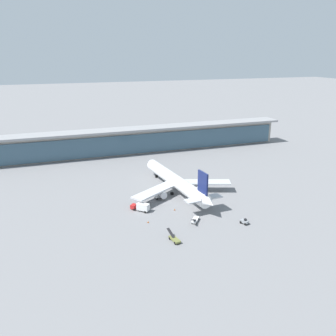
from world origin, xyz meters
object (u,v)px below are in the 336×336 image
at_px(service_truck_under_wing_grey, 244,222).
at_px(safety_cone_alpha, 148,222).
at_px(service_truck_near_nose_white, 207,203).
at_px(service_truck_at_far_stand_olive, 174,239).
at_px(service_truck_mid_apron_red, 141,207).
at_px(safety_cone_bravo, 175,209).
at_px(service_truck_on_taxiway_white, 158,197).
at_px(service_truck_by_tail_white, 195,220).
at_px(airliner_on_stand, 177,182).

xyz_separation_m(service_truck_under_wing_grey, safety_cone_alpha, (-31.17, 11.95, -0.56)).
distance_m(service_truck_near_nose_white, service_truck_at_far_stand_olive, 30.88).
bearing_deg(service_truck_mid_apron_red, safety_cone_bravo, -16.72).
height_order(service_truck_mid_apron_red, service_truck_on_taxiway_white, service_truck_mid_apron_red).
relative_size(safety_cone_alpha, safety_cone_bravo, 1.00).
distance_m(service_truck_near_nose_white, safety_cone_bravo, 13.66).
height_order(service_truck_on_taxiway_white, service_truck_at_far_stand_olive, service_truck_at_far_stand_olive).
bearing_deg(service_truck_by_tail_white, safety_cone_alpha, 162.66).
bearing_deg(safety_cone_alpha, service_truck_at_far_stand_olive, -74.14).
distance_m(service_truck_under_wing_grey, service_truck_on_taxiway_white, 37.50).
bearing_deg(safety_cone_bravo, safety_cone_alpha, -152.36).
xyz_separation_m(service_truck_on_taxiway_white, safety_cone_alpha, (-9.88, -18.92, -0.56)).
distance_m(service_truck_under_wing_grey, safety_cone_bravo, 26.36).
xyz_separation_m(service_truck_by_tail_white, service_truck_at_far_stand_olive, (-11.44, -9.90, 0.00)).
height_order(service_truck_by_tail_white, safety_cone_alpha, service_truck_by_tail_white).
bearing_deg(airliner_on_stand, service_truck_on_taxiway_white, -158.41).
bearing_deg(service_truck_mid_apron_red, service_truck_at_far_stand_olive, -80.94).
bearing_deg(service_truck_mid_apron_red, service_truck_under_wing_grey, -35.41).
height_order(service_truck_near_nose_white, service_truck_on_taxiway_white, service_truck_near_nose_white).
relative_size(service_truck_near_nose_white, safety_cone_alpha, 9.03).
bearing_deg(service_truck_mid_apron_red, airliner_on_stand, 33.58).
height_order(service_truck_mid_apron_red, service_truck_by_tail_white, service_truck_mid_apron_red).
height_order(service_truck_under_wing_grey, safety_cone_alpha, service_truck_under_wing_grey).
xyz_separation_m(service_truck_near_nose_white, safety_cone_alpha, (-25.90, -7.18, -0.49)).
height_order(service_truck_near_nose_white, service_truck_under_wing_grey, service_truck_near_nose_white).
bearing_deg(service_truck_at_far_stand_olive, service_truck_mid_apron_red, 99.06).
height_order(airliner_on_stand, safety_cone_alpha, airliner_on_stand).
bearing_deg(service_truck_under_wing_grey, service_truck_mid_apron_red, 144.59).
bearing_deg(safety_cone_bravo, airliner_on_stand, 66.97).
bearing_deg(service_truck_near_nose_white, service_truck_by_tail_white, -130.40).
xyz_separation_m(service_truck_mid_apron_red, service_truck_by_tail_white, (15.40, -14.92, -0.88)).
height_order(airliner_on_stand, service_truck_mid_apron_red, airliner_on_stand).
height_order(service_truck_on_taxiway_white, safety_cone_alpha, service_truck_on_taxiway_white).
height_order(service_truck_under_wing_grey, service_truck_by_tail_white, service_truck_by_tail_white).
xyz_separation_m(airliner_on_stand, service_truck_on_taxiway_white, (-9.26, -3.66, -4.05)).
relative_size(service_truck_by_tail_white, service_truck_at_far_stand_olive, 0.90).
relative_size(service_truck_mid_apron_red, service_truck_at_far_stand_olive, 0.98).
bearing_deg(service_truck_on_taxiway_white, safety_cone_alpha, -117.57).
height_order(service_truck_at_far_stand_olive, safety_cone_alpha, service_truck_at_far_stand_olive).
bearing_deg(service_truck_near_nose_white, service_truck_at_far_stand_olive, -134.66).
bearing_deg(airliner_on_stand, service_truck_under_wing_grey, -70.80).
bearing_deg(service_truck_at_far_stand_olive, safety_cone_bravo, 69.17).
bearing_deg(service_truck_under_wing_grey, service_truck_on_taxiway_white, 124.59).
relative_size(airliner_on_stand, safety_cone_alpha, 83.96).
relative_size(service_truck_under_wing_grey, safety_cone_alpha, 4.69).
height_order(airliner_on_stand, service_truck_by_tail_white, airliner_on_stand).
bearing_deg(service_truck_near_nose_white, service_truck_mid_apron_red, 173.64).
relative_size(service_truck_on_taxiway_white, service_truck_at_far_stand_olive, 0.46).
relative_size(airliner_on_stand, service_truck_under_wing_grey, 17.88).
relative_size(service_truck_near_nose_white, service_truck_mid_apron_red, 0.93).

